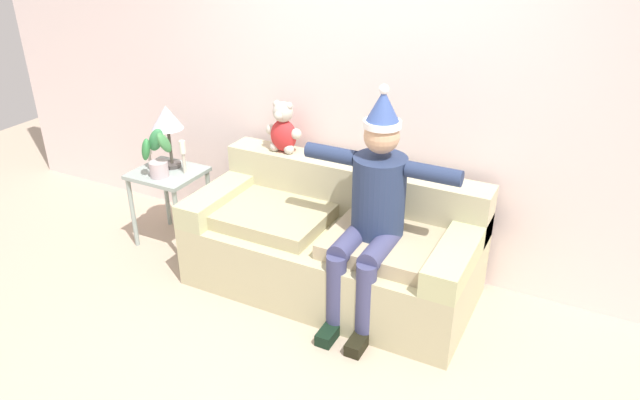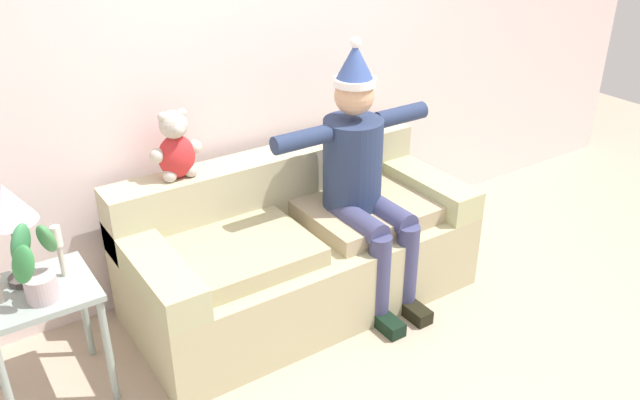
% 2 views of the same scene
% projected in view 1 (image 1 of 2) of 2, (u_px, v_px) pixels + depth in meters
% --- Properties ---
extents(ground_plane, '(10.00, 10.00, 0.00)m').
position_uv_depth(ground_plane, '(259.00, 370.00, 3.51)').
color(ground_plane, tan).
extents(back_wall, '(7.00, 0.10, 2.70)m').
position_uv_depth(back_wall, '(370.00, 83.00, 4.14)').
color(back_wall, silver).
rests_on(back_wall, ground_plane).
extents(couch, '(1.97, 0.92, 0.83)m').
position_uv_depth(couch, '(334.00, 244.00, 4.16)').
color(couch, '#B6B086').
rests_on(couch, ground_plane).
extents(person_seated, '(1.02, 0.77, 1.53)m').
position_uv_depth(person_seated, '(373.00, 207.00, 3.70)').
color(person_seated, navy).
rests_on(person_seated, ground_plane).
extents(teddy_bear, '(0.29, 0.17, 0.38)m').
position_uv_depth(teddy_bear, '(283.00, 129.00, 4.33)').
color(teddy_bear, red).
rests_on(teddy_bear, couch).
extents(side_table, '(0.51, 0.46, 0.62)m').
position_uv_depth(side_table, '(169.00, 184.00, 4.64)').
color(side_table, '#92A29C').
rests_on(side_table, ground_plane).
extents(table_lamp, '(0.24, 0.24, 0.50)m').
position_uv_depth(table_lamp, '(167.00, 120.00, 4.50)').
color(table_lamp, '#46403E').
rests_on(table_lamp, side_table).
extents(potted_plant, '(0.26, 0.23, 0.39)m').
position_uv_depth(potted_plant, '(157.00, 155.00, 4.43)').
color(potted_plant, '#BDA9AF').
rests_on(potted_plant, side_table).
extents(candle_tall, '(0.04, 0.04, 0.22)m').
position_uv_depth(candle_tall, '(149.00, 152.00, 4.57)').
color(candle_tall, beige).
rests_on(candle_tall, side_table).
extents(candle_short, '(0.04, 0.04, 0.26)m').
position_uv_depth(candle_short, '(183.00, 152.00, 4.49)').
color(candle_short, beige).
rests_on(candle_short, side_table).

